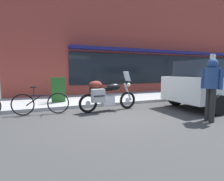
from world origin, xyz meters
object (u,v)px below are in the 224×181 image
Objects in this scene: parked_minivan at (221,83)px; pedestrian_walking at (212,82)px; sandwich_board_sign at (58,90)px; touring_motorcycle at (106,94)px; parked_bicycle at (41,103)px; parking_sign_pole at (212,70)px.

parked_minivan reaches higher than pedestrian_walking.
sandwich_board_sign is (-3.76, 4.06, -0.47)m from pedestrian_walking.
touring_motorcycle is 2.14× the size of sandwich_board_sign.
parked_bicycle is at bearing 170.61° from touring_motorcycle.
touring_motorcycle is at bearing 168.65° from parked_minivan.
parked_minivan is at bearing 30.55° from pedestrian_walking.
parked_minivan reaches higher than sandwich_board_sign.
touring_motorcycle is 7.54m from parking_sign_pole.
pedestrian_walking reaches higher than sandwich_board_sign.
sandwich_board_sign is at bearing 155.59° from parked_minivan.
parking_sign_pole is (4.99, 3.94, 0.40)m from pedestrian_walking.
touring_motorcycle is 0.47× the size of parked_minivan.
parking_sign_pole is at bearing 8.13° from parked_bicycle.
touring_motorcycle is at bearing -9.39° from parked_bicycle.
parking_sign_pole is (7.29, 1.70, 0.90)m from touring_motorcycle.
touring_motorcycle is 4.65m from parked_minivan.
touring_motorcycle is 3.25m from pedestrian_walking.
parked_bicycle is 1.01× the size of pedestrian_walking.
parked_minivan is 2.67× the size of pedestrian_walking.
pedestrian_walking is at bearing -44.27° from touring_motorcycle.
pedestrian_walking is 6.37m from parking_sign_pole.
pedestrian_walking is at bearing -47.17° from sandwich_board_sign.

